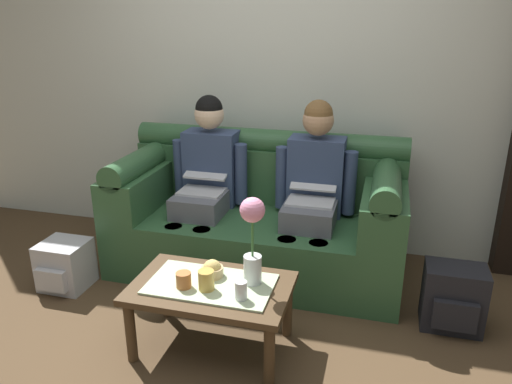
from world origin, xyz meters
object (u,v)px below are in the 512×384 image
object	(u,v)px
person_right	(313,185)
snack_bowl	(212,270)
couch	(259,218)
coffee_table	(211,294)
backpack_right	(453,298)
flower_vase	(252,234)
cup_near_left	(206,280)
cup_near_right	(184,280)
cup_far_center	(241,290)
backpack_left	(65,265)
person_left	(207,176)

from	to	relation	value
person_right	snack_bowl	xyz separation A→B (m)	(-0.40, -0.91, -0.22)
couch	coffee_table	xyz separation A→B (m)	(0.00, -0.99, -0.04)
snack_bowl	backpack_right	size ratio (longest dim) A/B	0.31
flower_vase	cup_near_left	bearing A→B (deg)	-148.68
backpack_right	snack_bowl	bearing A→B (deg)	-160.30
snack_bowl	flower_vase	bearing A→B (deg)	-2.37
couch	cup_near_right	size ratio (longest dim) A/B	23.99
cup_near_right	coffee_table	bearing A→B (deg)	30.80
person_right	coffee_table	size ratio (longest dim) A/B	1.44
person_right	backpack_right	distance (m)	1.11
cup_far_center	backpack_left	distance (m)	1.48
person_right	backpack_left	world-z (taller)	person_right
person_left	cup_far_center	xyz separation A→B (m)	(0.58, -1.09, -0.21)
cup_far_center	backpack_right	bearing A→B (deg)	30.72
person_right	backpack_right	xyz separation A→B (m)	(0.91, -0.44, -0.47)
person_right	flower_vase	xyz separation A→B (m)	(-0.17, -0.92, 0.03)
person_left	cup_far_center	distance (m)	1.26
snack_bowl	cup_far_center	world-z (taller)	cup_far_center
person_right	flower_vase	bearing A→B (deg)	-100.63
snack_bowl	backpack_left	bearing A→B (deg)	166.57
flower_vase	person_right	bearing A→B (deg)	79.37
cup_far_center	coffee_table	bearing A→B (deg)	152.34
person_right	cup_far_center	size ratio (longest dim) A/B	12.48
person_right	backpack_left	distance (m)	1.76
cup_near_right	cup_near_left	bearing A→B (deg)	4.76
cup_near_right	backpack_left	size ratio (longest dim) A/B	0.26
flower_vase	cup_near_left	distance (m)	0.34
person_left	snack_bowl	size ratio (longest dim) A/B	10.16
backpack_left	backpack_right	distance (m)	2.48
cup_near_left	cup_near_right	distance (m)	0.12
cup_near_right	backpack_right	distance (m)	1.56
flower_vase	cup_near_left	size ratio (longest dim) A/B	4.52
coffee_table	backpack_left	world-z (taller)	coffee_table
person_left	coffee_table	distance (m)	1.11
person_left	cup_near_right	bearing A→B (deg)	-76.09
cup_near_left	cup_far_center	world-z (taller)	cup_near_left
person_left	coffee_table	size ratio (longest dim) A/B	1.44
backpack_left	backpack_right	bearing A→B (deg)	4.44
person_left	backpack_left	distance (m)	1.13
person_right	cup_far_center	xyz separation A→B (m)	(-0.19, -1.09, -0.21)
backpack_right	person_right	bearing A→B (deg)	153.86
cup_near_right	backpack_right	xyz separation A→B (m)	(1.41, 0.62, -0.25)
cup_near_right	backpack_right	world-z (taller)	cup_near_right
person_right	coffee_table	xyz separation A→B (m)	(-0.39, -0.99, -0.32)
snack_bowl	person_right	bearing A→B (deg)	66.18
cup_far_center	person_right	bearing A→B (deg)	80.34
person_left	cup_far_center	bearing A→B (deg)	-61.87
cup_near_left	cup_near_right	bearing A→B (deg)	-175.24
cup_near_left	backpack_right	bearing A→B (deg)	25.19
backpack_right	coffee_table	bearing A→B (deg)	-157.14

